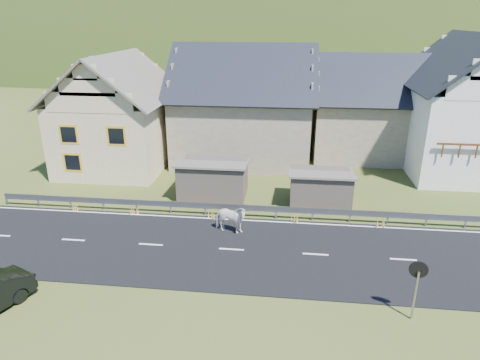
# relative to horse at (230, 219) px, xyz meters

# --- Properties ---
(ground) EXTENTS (160.00, 160.00, 0.00)m
(ground) POSITION_rel_horse_xyz_m (0.31, -1.73, -0.82)
(ground) COLOR #304117
(ground) RESTS_ON ground
(road) EXTENTS (60.00, 7.00, 0.04)m
(road) POSITION_rel_horse_xyz_m (0.31, -1.73, -0.80)
(road) COLOR black
(road) RESTS_ON ground
(lane_markings) EXTENTS (60.00, 6.60, 0.01)m
(lane_markings) POSITION_rel_horse_xyz_m (0.31, -1.73, -0.77)
(lane_markings) COLOR silver
(lane_markings) RESTS_ON road
(guardrail) EXTENTS (28.10, 0.09, 0.75)m
(guardrail) POSITION_rel_horse_xyz_m (0.31, 1.95, -0.25)
(guardrail) COLOR #93969B
(guardrail) RESTS_ON ground
(shed_left) EXTENTS (4.30, 3.30, 2.40)m
(shed_left) POSITION_rel_horse_xyz_m (-1.69, 4.77, 0.28)
(shed_left) COLOR brown
(shed_left) RESTS_ON ground
(shed_right) EXTENTS (3.80, 2.90, 2.20)m
(shed_right) POSITION_rel_horse_xyz_m (4.81, 4.27, 0.18)
(shed_right) COLOR brown
(shed_right) RESTS_ON ground
(house_cream) EXTENTS (7.80, 9.80, 8.30)m
(house_cream) POSITION_rel_horse_xyz_m (-9.69, 10.27, 3.54)
(house_cream) COLOR beige
(house_cream) RESTS_ON ground
(house_stone_a) EXTENTS (10.80, 9.80, 8.90)m
(house_stone_a) POSITION_rel_horse_xyz_m (-0.69, 13.27, 3.82)
(house_stone_a) COLOR tan
(house_stone_a) RESTS_ON ground
(house_stone_b) EXTENTS (9.80, 8.80, 8.10)m
(house_stone_b) POSITION_rel_horse_xyz_m (9.31, 15.27, 3.42)
(house_stone_b) COLOR tan
(house_stone_b) RESTS_ON ground
(house_white) EXTENTS (8.80, 10.80, 9.70)m
(house_white) POSITION_rel_horse_xyz_m (15.31, 12.27, 4.25)
(house_white) COLOR white
(house_white) RESTS_ON ground
(mountain) EXTENTS (440.00, 280.00, 260.00)m
(mountain) POSITION_rel_horse_xyz_m (5.31, 178.27, -20.82)
(mountain) COLOR #233A0F
(mountain) RESTS_ON ground
(conifer_patch) EXTENTS (76.00, 50.00, 28.00)m
(conifer_patch) POSITION_rel_horse_xyz_m (-54.69, 108.27, 5.18)
(conifer_patch) COLOR black
(conifer_patch) RESTS_ON ground
(horse) EXTENTS (1.24, 1.98, 1.55)m
(horse) POSITION_rel_horse_xyz_m (0.00, 0.00, 0.00)
(horse) COLOR white
(horse) RESTS_ON road
(traffic_mirror) EXTENTS (0.67, 0.22, 2.41)m
(traffic_mirror) POSITION_rel_horse_xyz_m (7.62, -5.85, 0.95)
(traffic_mirror) COLOR #93969B
(traffic_mirror) RESTS_ON ground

